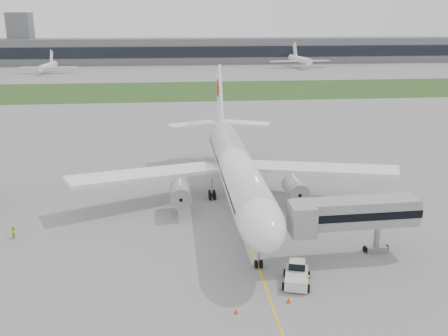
{
  "coord_description": "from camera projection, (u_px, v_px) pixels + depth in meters",
  "views": [
    {
      "loc": [
        -8.91,
        -62.85,
        26.15
      ],
      "look_at": [
        -1.95,
        2.0,
        6.22
      ],
      "focal_mm": 40.0,
      "sensor_mm": 36.0,
      "label": 1
    }
  ],
  "objects": [
    {
      "name": "ground",
      "position": [
        240.0,
        215.0,
        68.31
      ],
      "size": [
        600.0,
        600.0,
        0.0
      ],
      "primitive_type": "plane",
      "color": "gray",
      "rests_on": "ground"
    },
    {
      "name": "apron_markings",
      "position": [
        245.0,
        230.0,
        63.56
      ],
      "size": [
        70.0,
        70.0,
        0.04
      ],
      "primitive_type": null,
      "color": "yellow",
      "rests_on": "ground"
    },
    {
      "name": "grass_strip",
      "position": [
        195.0,
        90.0,
        182.41
      ],
      "size": [
        600.0,
        50.0,
        0.02
      ],
      "primitive_type": "cube",
      "color": "#30471A",
      "rests_on": "ground"
    },
    {
      "name": "terminal_building",
      "position": [
        185.0,
        51.0,
        284.84
      ],
      "size": [
        320.0,
        22.3,
        14.0
      ],
      "color": "slate",
      "rests_on": "ground"
    },
    {
      "name": "control_tower",
      "position": [
        25.0,
        64.0,
        279.72
      ],
      "size": [
        12.0,
        12.0,
        56.0
      ],
      "primitive_type": null,
      "color": "slate",
      "rests_on": "ground"
    },
    {
      "name": "airliner",
      "position": [
        235.0,
        165.0,
        71.29
      ],
      "size": [
        48.13,
        53.95,
        17.88
      ],
      "color": "white",
      "rests_on": "ground"
    },
    {
      "name": "pushback_tug",
      "position": [
        297.0,
        274.0,
        50.76
      ],
      "size": [
        3.59,
        4.5,
        2.07
      ],
      "rotation": [
        0.0,
        0.0,
        -0.27
      ],
      "color": "silver",
      "rests_on": "ground"
    },
    {
      "name": "jet_bridge",
      "position": [
        349.0,
        214.0,
        55.21
      ],
      "size": [
        14.95,
        4.76,
        6.92
      ],
      "rotation": [
        0.0,
        0.0,
        0.04
      ],
      "color": "#9B9B9E",
      "rests_on": "ground"
    },
    {
      "name": "safety_cone_left",
      "position": [
        236.0,
        311.0,
        45.66
      ],
      "size": [
        0.36,
        0.36,
        0.5
      ],
      "primitive_type": "cone",
      "color": "red",
      "rests_on": "ground"
    },
    {
      "name": "safety_cone_right",
      "position": [
        289.0,
        300.0,
        47.38
      ],
      "size": [
        0.41,
        0.41,
        0.56
      ],
      "primitive_type": "cone",
      "color": "red",
      "rests_on": "ground"
    },
    {
      "name": "ground_crew_near",
      "position": [
        308.0,
        282.0,
        49.66
      ],
      "size": [
        0.67,
        0.64,
        1.54
      ],
      "primitive_type": "imported",
      "rotation": [
        0.0,
        0.0,
        3.84
      ],
      "color": "#C9F929",
      "rests_on": "ground"
    },
    {
      "name": "ground_crew_far",
      "position": [
        14.0,
        232.0,
        60.99
      ],
      "size": [
        0.77,
        0.88,
        1.55
      ],
      "primitive_type": "imported",
      "rotation": [
        0.0,
        0.0,
        1.3
      ],
      "color": "#C3D723",
      "rests_on": "ground"
    },
    {
      "name": "distant_aircraft_left",
      "position": [
        49.0,
        73.0,
        236.14
      ],
      "size": [
        27.59,
        24.69,
        10.03
      ],
      "primitive_type": null,
      "rotation": [
        0.0,
        0.0,
        -0.06
      ],
      "color": "white",
      "rests_on": "ground"
    },
    {
      "name": "distant_aircraft_right",
      "position": [
        299.0,
        68.0,
        261.92
      ],
      "size": [
        34.33,
        30.93,
        12.21
      ],
      "primitive_type": null,
      "rotation": [
        0.0,
        0.0,
        0.09
      ],
      "color": "white",
      "rests_on": "ground"
    }
  ]
}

